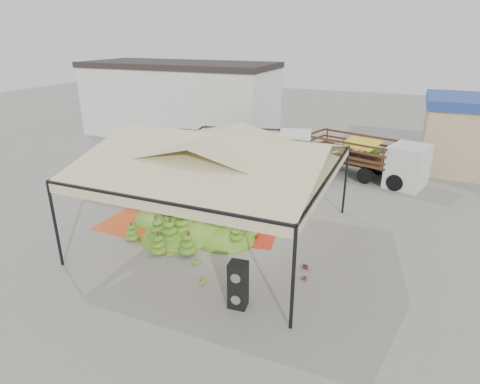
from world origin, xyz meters
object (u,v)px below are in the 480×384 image
at_px(banana_heap, 193,216).
at_px(truck_left, 257,146).
at_px(speaker_stack, 238,285).
at_px(truck_right, 370,154).
at_px(vendor, 266,180).

relative_size(banana_heap, truck_left, 0.85).
distance_m(speaker_stack, truck_right, 13.10).
bearing_deg(truck_right, truck_left, -154.40).
distance_m(banana_heap, vendor, 4.65).
bearing_deg(banana_heap, vendor, 71.68).
relative_size(speaker_stack, truck_left, 0.21).
bearing_deg(truck_right, vendor, -113.27).
bearing_deg(speaker_stack, vendor, 98.64).
distance_m(vendor, truck_left, 4.43).
distance_m(speaker_stack, vendor, 8.36).
bearing_deg(banana_heap, truck_right, 58.70).
relative_size(banana_heap, speaker_stack, 4.08).
bearing_deg(banana_heap, speaker_stack, -46.37).
distance_m(banana_heap, speaker_stack, 5.10).
xyz_separation_m(banana_heap, vendor, (1.46, 4.41, 0.23)).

